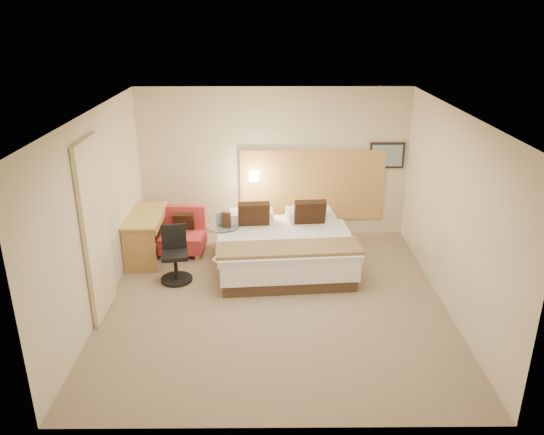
{
  "coord_description": "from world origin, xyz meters",
  "views": [
    {
      "loc": [
        -0.09,
        -6.68,
        3.9
      ],
      "look_at": [
        -0.04,
        0.53,
        1.08
      ],
      "focal_mm": 35.0,
      "sensor_mm": 36.0,
      "label": 1
    }
  ],
  "objects_px": {
    "bed": "(284,246)",
    "desk": "(147,224)",
    "side_table": "(223,241)",
    "desk_chair": "(175,259)",
    "lounge_chair": "(183,235)"
  },
  "relations": [
    {
      "from": "side_table",
      "to": "desk",
      "type": "distance_m",
      "value": 1.31
    },
    {
      "from": "lounge_chair",
      "to": "side_table",
      "type": "xyz_separation_m",
      "value": [
        0.72,
        -0.35,
        0.04
      ]
    },
    {
      "from": "bed",
      "to": "desk_chair",
      "type": "height_order",
      "value": "bed"
    },
    {
      "from": "side_table",
      "to": "desk",
      "type": "bearing_deg",
      "value": 173.74
    },
    {
      "from": "bed",
      "to": "desk_chair",
      "type": "xyz_separation_m",
      "value": [
        -1.68,
        -0.49,
        0.02
      ]
    },
    {
      "from": "side_table",
      "to": "bed",
      "type": "bearing_deg",
      "value": -10.76
    },
    {
      "from": "bed",
      "to": "desk",
      "type": "xyz_separation_m",
      "value": [
        -2.26,
        0.33,
        0.27
      ]
    },
    {
      "from": "bed",
      "to": "lounge_chair",
      "type": "bearing_deg",
      "value": 162.57
    },
    {
      "from": "bed",
      "to": "desk_chair",
      "type": "distance_m",
      "value": 1.74
    },
    {
      "from": "desk",
      "to": "desk_chair",
      "type": "relative_size",
      "value": 1.45
    },
    {
      "from": "bed",
      "to": "desk",
      "type": "relative_size",
      "value": 1.81
    },
    {
      "from": "desk",
      "to": "desk_chair",
      "type": "distance_m",
      "value": 1.04
    },
    {
      "from": "bed",
      "to": "lounge_chair",
      "type": "relative_size",
      "value": 2.95
    },
    {
      "from": "desk_chair",
      "to": "side_table",
      "type": "bearing_deg",
      "value": 44.67
    },
    {
      "from": "bed",
      "to": "desk_chair",
      "type": "relative_size",
      "value": 2.62
    }
  ]
}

